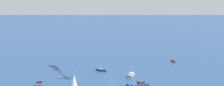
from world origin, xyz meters
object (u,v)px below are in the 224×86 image
at_px(motorboat_near_centre, 101,70).
at_px(motorboat_far_stbd, 173,61).
at_px(motorboat_trailing, 130,75).
at_px(motorboat_outer_ring_b, 40,85).
at_px(motorboat_ahead, 137,85).

distance_m(motorboat_near_centre, motorboat_far_stbd, 45.58).
relative_size(motorboat_near_centre, motorboat_trailing, 0.77).
distance_m(motorboat_trailing, motorboat_outer_ring_b, 39.55).
bearing_deg(motorboat_near_centre, motorboat_trailing, 118.48).
relative_size(motorboat_ahead, motorboat_outer_ring_b, 0.93).
bearing_deg(motorboat_ahead, motorboat_outer_ring_b, -14.34).
distance_m(motorboat_far_stbd, motorboat_outer_ring_b, 83.65).
distance_m(motorboat_far_stbd, motorboat_ahead, 63.46).
relative_size(motorboat_near_centre, motorboat_outer_ring_b, 0.51).
distance_m(motorboat_near_centre, motorboat_ahead, 35.29).
relative_size(motorboat_far_stbd, motorboat_outer_ring_b, 0.61).
bearing_deg(motorboat_far_stbd, motorboat_trailing, 43.34).
height_order(motorboat_near_centre, motorboat_trailing, motorboat_trailing).
bearing_deg(motorboat_ahead, motorboat_far_stbd, -126.42).
bearing_deg(motorboat_outer_ring_b, motorboat_near_centre, -138.55).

